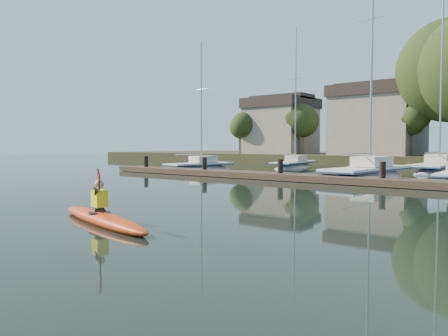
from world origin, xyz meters
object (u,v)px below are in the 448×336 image
Objects in this scene: kayak at (102,216)px; sailboat_6 at (438,175)px; dock at (327,179)px; sailboat_0 at (200,172)px; sailboat_2 at (368,182)px; sailboat_5 at (294,170)px.

sailboat_6 is at bearing 100.06° from kayak.
sailboat_0 reaches higher than dock.
sailboat_6 is (15.65, 9.29, -0.02)m from sailboat_0.
sailboat_6 reaches higher than sailboat_0.
sailboat_2 is (13.88, 0.08, -0.02)m from sailboat_0.
sailboat_2 reaches higher than dock.
sailboat_5 is (-10.51, 27.72, -0.36)m from kayak.
sailboat_2 is at bearing 81.53° from dock.
sailboat_0 is at bearing 162.72° from dock.
sailboat_2 is (-0.51, 19.43, -0.40)m from kayak.
kayak is at bearing -46.55° from sailboat_0.
kayak is 15.27m from dock.
dock is (-1.14, 15.23, 0.01)m from kayak.
dock is 4.27m from sailboat_2.
sailboat_5 reaches higher than kayak.
sailboat_6 reaches higher than sailboat_5.
kayak is 0.15× the size of dock.
sailboat_2 is at bearing -48.17° from sailboat_5.
kayak is 0.43× the size of sailboat_0.
kayak is at bearing -85.72° from dock.
sailboat_5 is (-9.37, 12.49, -0.38)m from dock.
sailboat_6 is (2.40, 13.42, -0.41)m from dock.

